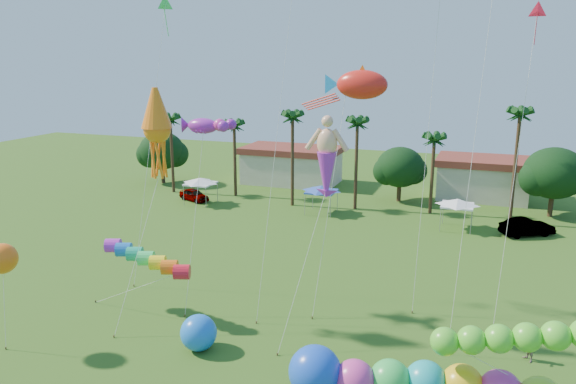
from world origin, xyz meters
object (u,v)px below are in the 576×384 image
(car_a, at_px, (194,195))
(blue_ball, at_px, (199,333))
(spectator_b, at_px, (529,348))
(caterpillar_inflatable, at_px, (410,382))
(car_b, at_px, (527,227))

(car_a, height_order, blue_ball, blue_ball)
(spectator_b, xyz_separation_m, caterpillar_inflatable, (-5.65, -6.12, 0.30))
(spectator_b, relative_size, caterpillar_inflatable, 0.12)
(car_a, relative_size, caterpillar_inflatable, 0.32)
(caterpillar_inflatable, bearing_deg, spectator_b, 36.45)
(car_b, relative_size, spectator_b, 3.13)
(blue_ball, bearing_deg, spectator_b, 15.98)
(blue_ball, bearing_deg, caterpillar_inflatable, -4.85)
(car_a, bearing_deg, caterpillar_inflatable, -113.91)
(blue_ball, bearing_deg, car_a, 119.64)
(car_a, relative_size, blue_ball, 1.94)
(car_b, relative_size, blue_ball, 2.39)
(car_a, height_order, spectator_b, spectator_b)
(car_a, distance_m, spectator_b, 42.90)
(car_a, distance_m, car_b, 35.86)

